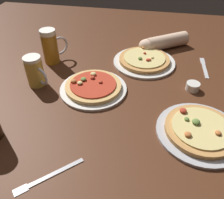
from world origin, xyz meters
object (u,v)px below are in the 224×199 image
pizza_plate_far (93,87)px  beer_mug_dark (35,71)px  fork_left (48,176)px  knife_right (204,67)px  pizza_plate_near (200,130)px  ramekin_butter (193,86)px  pizza_plate_side (144,60)px  beer_mug_pale (51,46)px  diner_arm (162,42)px

pizza_plate_far → beer_mug_dark: 0.28m
fork_left → knife_right: size_ratio=0.88×
beer_mug_dark → pizza_plate_near: bearing=-14.1°
pizza_plate_near → ramekin_butter: (-0.01, 0.28, 0.00)m
pizza_plate_near → ramekin_butter: pizza_plate_near is taller
pizza_plate_side → ramekin_butter: size_ratio=5.39×
beer_mug_pale → diner_arm: 0.63m
beer_mug_pale → knife_right: 0.82m
pizza_plate_far → beer_mug_pale: size_ratio=1.69×
pizza_plate_side → fork_left: bearing=-107.3°
pizza_plate_near → knife_right: bearing=82.0°
pizza_plate_near → pizza_plate_side: size_ratio=0.98×
diner_arm → beer_mug_pale: bearing=-155.5°
pizza_plate_far → knife_right: pizza_plate_far is taller
beer_mug_dark → beer_mug_pale: size_ratio=0.80×
pizza_plate_near → knife_right: 0.49m
pizza_plate_side → ramekin_butter: (0.24, -0.20, 0.00)m
pizza_plate_near → pizza_plate_side: (-0.25, 0.48, -0.00)m
pizza_plate_side → diner_arm: 0.21m
pizza_plate_far → knife_right: (0.53, 0.30, -0.01)m
fork_left → knife_right: bearing=54.3°
pizza_plate_far → beer_mug_pale: bearing=143.0°
pizza_plate_near → beer_mug_pale: (-0.74, 0.40, 0.07)m
ramekin_butter → fork_left: bearing=-130.5°
beer_mug_dark → ramekin_butter: size_ratio=2.35×
fork_left → knife_right: (0.55, 0.77, 0.00)m
beer_mug_dark → diner_arm: (0.57, 0.48, -0.03)m
beer_mug_dark → diner_arm: bearing=40.2°
beer_mug_pale → fork_left: size_ratio=1.00×
beer_mug_pale → ramekin_butter: bearing=-9.5°
beer_mug_dark → pizza_plate_far: bearing=1.3°
ramekin_butter → fork_left: ramekin_butter is taller
pizza_plate_side → beer_mug_dark: bearing=-148.6°
fork_left → beer_mug_pale: bearing=110.4°
fork_left → diner_arm: 1.00m
fork_left → pizza_plate_far: bearing=86.8°
pizza_plate_side → knife_right: size_ratio=1.61×
ramekin_butter → fork_left: 0.73m
beer_mug_dark → fork_left: bearing=-62.2°
pizza_plate_side → fork_left: (-0.24, -0.76, -0.01)m
pizza_plate_far → beer_mug_dark: bearing=-178.7°
pizza_plate_side → fork_left: size_ratio=1.83×
pizza_plate_near → beer_mug_pale: size_ratio=1.79×
beer_mug_dark → knife_right: bearing=20.9°
pizza_plate_near → pizza_plate_side: bearing=117.4°
ramekin_butter → pizza_plate_near: bearing=-88.3°
beer_mug_dark → beer_mug_pale: bearing=92.4°
pizza_plate_side → pizza_plate_near: bearing=-62.6°
pizza_plate_far → beer_mug_pale: (-0.28, 0.21, 0.07)m
pizza_plate_far → pizza_plate_side: pizza_plate_far is taller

